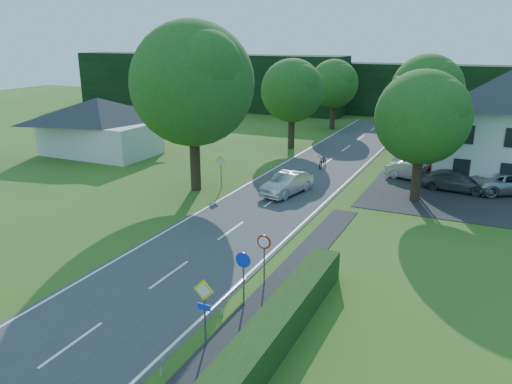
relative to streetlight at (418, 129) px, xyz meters
The scene contains 26 objects.
road 13.59m from the streetlight, 128.88° to the right, with size 7.00×80.00×0.04m, color #373739.
parking_pad 6.65m from the streetlight, 37.30° to the left, with size 14.00×16.00×0.04m, color black.
line_edge_left 15.73m from the streetlight, 138.52° to the right, with size 0.12×80.00×0.01m, color white.
line_edge_right 11.95m from the streetlight, 115.70° to the right, with size 0.12×80.00×0.01m, color white.
line_centre 13.58m from the streetlight, 128.88° to the right, with size 0.12×80.00×0.01m, color white, non-canonical shape.
tree_main 15.35m from the streetlight, 156.89° to the right, with size 9.40×9.40×11.64m, color #1F5419, non-canonical shape.
tree_left_far 16.45m from the streetlight, 142.56° to the left, with size 7.00×7.00×8.58m, color #1F5419, non-canonical shape.
tree_right_far 12.05m from the streetlight, 95.06° to the left, with size 7.40×7.40×9.09m, color #1F5419, non-canonical shape.
tree_left_back 25.34m from the streetlight, 119.73° to the left, with size 6.60×6.60×8.07m, color #1F5419, non-canonical shape.
tree_right_back 20.12m from the streetlight, 95.89° to the left, with size 6.20×6.20×7.56m, color #1F5419, non-canonical shape.
tree_right_mid 2.05m from the streetlight, 77.66° to the right, with size 7.00×7.00×8.58m, color #1F5419, non-canonical shape.
treeline_left 48.22m from the streetlight, 138.42° to the left, with size 44.00×6.00×8.00m, color black.
treeline_right 36.01m from the streetlight, 90.10° to the left, with size 30.00×5.00×7.00m, color black.
bungalow_left 28.12m from the streetlight, behind, with size 11.00×6.50×5.20m.
streetlight is the anchor object (origin of this frame).
sign_priority_right 22.50m from the streetlight, 99.70° to the right, with size 0.78×0.09×2.59m.
sign_roundabout 19.59m from the streetlight, 101.19° to the right, with size 0.64×0.08×2.37m.
sign_speed_limit 17.64m from the streetlight, 102.46° to the right, with size 0.64×0.11×2.37m.
sign_priority_left 13.80m from the streetlight, 158.22° to the right, with size 0.78×0.09×2.44m.
moving_car 9.60m from the streetlight, 151.09° to the right, with size 1.59×4.56×1.50m, color silver.
motorcycle 9.54m from the streetlight, 153.85° to the left, with size 0.71×2.03×1.07m, color black.
parked_car_red 5.21m from the streetlight, 53.66° to the left, with size 1.86×4.62×1.57m, color maroon.
parked_car_silver_a 4.95m from the streetlight, 98.48° to the left, with size 1.42×4.07×1.34m, color silver.
parked_car_grey 4.88m from the streetlight, 30.92° to the left, with size 1.92×4.73×1.37m, color #55565B.
parked_car_silver_b 7.60m from the streetlight, 22.21° to the left, with size 2.49×5.40×1.50m, color #B2B0B8.
parasol 7.31m from the streetlight, 43.24° to the left, with size 2.23×2.27×2.04m, color #A70D29.
Camera 1 is at (12.38, -5.01, 10.41)m, focal length 35.00 mm.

